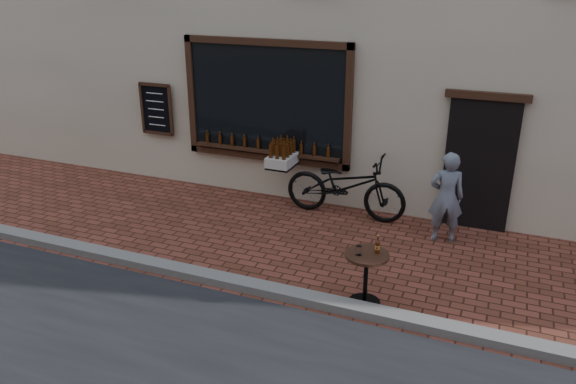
% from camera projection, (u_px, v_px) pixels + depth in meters
% --- Properties ---
extents(ground, '(90.00, 90.00, 0.00)m').
position_uv_depth(ground, '(294.00, 308.00, 7.29)').
color(ground, '#572A1C').
rests_on(ground, ground).
extents(kerb, '(90.00, 0.25, 0.12)m').
position_uv_depth(kerb, '(299.00, 296.00, 7.44)').
color(kerb, slate).
rests_on(kerb, ground).
extents(cargo_bicycle, '(2.51, 0.79, 1.22)m').
position_uv_depth(cargo_bicycle, '(343.00, 185.00, 9.84)').
color(cargo_bicycle, black).
rests_on(cargo_bicycle, ground).
extents(bistro_table, '(0.57, 0.57, 0.98)m').
position_uv_depth(bistro_table, '(366.00, 268.00, 7.21)').
color(bistro_table, black).
rests_on(bistro_table, ground).
extents(pedestrian, '(0.62, 0.48, 1.50)m').
position_uv_depth(pedestrian, '(446.00, 197.00, 8.86)').
color(pedestrian, slate).
rests_on(pedestrian, ground).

